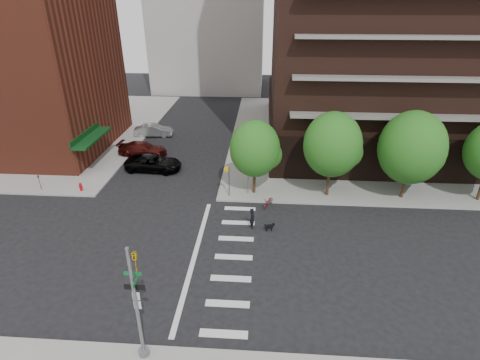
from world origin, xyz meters
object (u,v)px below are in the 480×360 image
(dog_walker, at_px, (252,218))
(scooter, at_px, (269,202))
(parked_car_black, at_px, (154,163))
(parked_car_maroon, at_px, (143,149))
(parked_car_silver, at_px, (154,130))
(traffic_signal, at_px, (138,313))
(fire_hydrant, at_px, (81,186))

(dog_walker, bearing_deg, scooter, -29.74)
(parked_car_black, xyz_separation_m, parked_car_maroon, (-2.11, 3.42, -0.01))
(parked_car_silver, height_order, dog_walker, dog_walker)
(scooter, relative_size, dog_walker, 0.99)
(parked_car_silver, bearing_deg, traffic_signal, -171.11)
(parked_car_black, xyz_separation_m, dog_walker, (9.64, -9.11, 0.06))
(parked_car_black, bearing_deg, traffic_signal, -161.90)
(fire_hydrant, height_order, parked_car_silver, parked_car_silver)
(traffic_signal, relative_size, parked_car_maroon, 1.22)
(traffic_signal, relative_size, fire_hydrant, 8.20)
(fire_hydrant, distance_m, scooter, 15.77)
(parked_car_black, relative_size, parked_car_maroon, 1.06)
(fire_hydrant, bearing_deg, traffic_signal, -56.74)
(parked_car_maroon, height_order, parked_car_silver, parked_car_silver)
(parked_car_silver, relative_size, scooter, 2.80)
(fire_hydrant, height_order, scooter, fire_hydrant)
(traffic_signal, xyz_separation_m, parked_car_maroon, (-7.24, 23.48, -1.99))
(fire_hydrant, relative_size, scooter, 0.47)
(parked_car_maroon, bearing_deg, scooter, -123.09)
(parked_car_maroon, xyz_separation_m, dog_walker, (11.75, -12.53, 0.07))
(parked_car_black, height_order, dog_walker, dog_walker)
(dog_walker, bearing_deg, parked_car_silver, 24.90)
(parked_car_silver, bearing_deg, dog_walker, -152.25)
(fire_hydrant, distance_m, parked_car_silver, 14.26)
(parked_car_black, bearing_deg, scooter, -115.51)
(parked_car_black, relative_size, parked_car_silver, 1.20)
(traffic_signal, bearing_deg, parked_car_maroon, 107.13)
(scooter, bearing_deg, parked_car_maroon, 167.95)
(parked_car_silver, bearing_deg, parked_car_black, -170.25)
(parked_car_silver, xyz_separation_m, scooter, (13.42, -15.38, -0.31))
(parked_car_black, relative_size, scooter, 3.36)
(traffic_signal, bearing_deg, scooter, 67.88)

